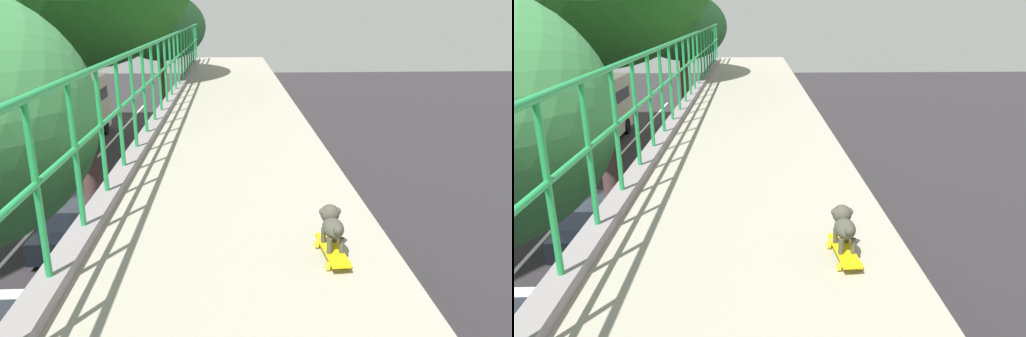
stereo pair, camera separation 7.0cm
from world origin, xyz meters
TOP-DOWN VIEW (x-y plane):
  - car_black_seventh at (-4.29, 14.40)m, footprint 1.81×4.01m
  - city_bus at (-8.04, 25.64)m, footprint 2.52×10.86m
  - roadside_tree_farthest at (-2.64, 25.72)m, footprint 4.65×4.65m
  - toy_skateboard at (1.64, 2.64)m, footprint 0.20×0.52m
  - small_dog at (1.64, 2.69)m, footprint 0.17×0.35m

SIDE VIEW (x-z plane):
  - car_black_seventh at x=-4.29m, z-range -0.05..1.50m
  - city_bus at x=-8.04m, z-range 0.22..3.80m
  - toy_skateboard at x=1.64m, z-range 5.68..5.76m
  - small_dog at x=1.64m, z-range 5.77..6.06m
  - roadside_tree_farthest at x=-2.64m, z-range 2.37..10.65m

